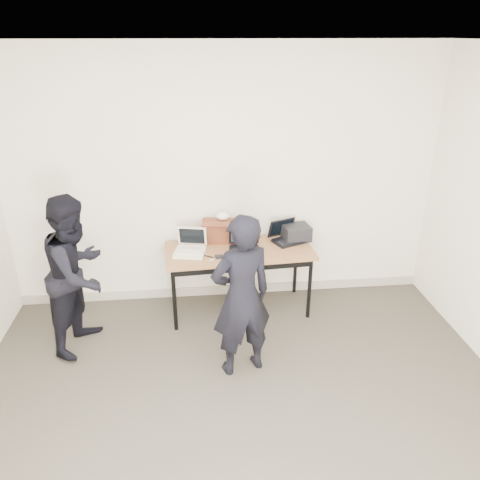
{
  "coord_description": "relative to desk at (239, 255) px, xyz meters",
  "views": [
    {
      "loc": [
        -0.32,
        -2.42,
        2.76
      ],
      "look_at": [
        0.1,
        1.6,
        0.95
      ],
      "focal_mm": 35.0,
      "sensor_mm": 36.0,
      "label": 1
    }
  ],
  "objects": [
    {
      "name": "laptop_right",
      "position": [
        0.51,
        0.17,
        0.11
      ],
      "size": [
        0.39,
        0.39,
        0.22
      ],
      "rotation": [
        0.0,
        0.0,
        0.39
      ],
      "color": "black",
      "rests_on": "desk"
    },
    {
      "name": "power_brick",
      "position": [
        -0.22,
        -0.17,
        0.07
      ],
      "size": [
        0.08,
        0.06,
        0.03
      ],
      "primitive_type": "cube",
      "rotation": [
        0.0,
        0.0,
        0.13
      ],
      "color": "black",
      "rests_on": "desk"
    },
    {
      "name": "equipment_box",
      "position": [
        0.63,
        0.19,
        0.14
      ],
      "size": [
        0.31,
        0.28,
        0.16
      ],
      "primitive_type": "cube",
      "rotation": [
        0.0,
        0.0,
        0.17
      ],
      "color": "black",
      "rests_on": "desk"
    },
    {
      "name": "tissue",
      "position": [
        -0.15,
        0.23,
        0.34
      ],
      "size": [
        0.14,
        0.11,
        0.08
      ],
      "primitive_type": "ellipsoid",
      "rotation": [
        0.0,
        0.0,
        -0.07
      ],
      "color": "white",
      "rests_on": "leather_satchel"
    },
    {
      "name": "laptop_center",
      "position": [
        0.05,
        -0.0,
        0.11
      ],
      "size": [
        0.33,
        0.32,
        0.24
      ],
      "rotation": [
        0.0,
        0.0,
        -0.07
      ],
      "color": "black",
      "rests_on": "desk"
    },
    {
      "name": "baseboard",
      "position": [
        -0.12,
        0.36,
        -0.61
      ],
      "size": [
        4.5,
        0.03,
        0.1
      ],
      "primitive_type": "cube",
      "color": "#A49988",
      "rests_on": "ground"
    },
    {
      "name": "laptop_beige",
      "position": [
        -0.5,
        -0.02,
        0.11
      ],
      "size": [
        0.35,
        0.34,
        0.24
      ],
      "rotation": [
        0.0,
        0.0,
        -0.21
      ],
      "color": "beige",
      "rests_on": "desk"
    },
    {
      "name": "person_typist",
      "position": [
        -0.08,
        -0.95,
        0.07
      ],
      "size": [
        0.62,
        0.49,
        1.47
      ],
      "primitive_type": "imported",
      "rotation": [
        0.0,
        0.0,
        3.44
      ],
      "color": "black",
      "rests_on": "ground"
    },
    {
      "name": "room",
      "position": [
        -0.12,
        -1.88,
        0.69
      ],
      "size": [
        4.6,
        4.6,
        2.8
      ],
      "color": "#3D382E",
      "rests_on": "ground"
    },
    {
      "name": "cables",
      "position": [
        -0.14,
        -0.03,
        0.06
      ],
      "size": [
        0.82,
        0.51,
        0.01
      ],
      "rotation": [
        0.0,
        0.0,
        0.17
      ],
      "color": "silver",
      "rests_on": "desk"
    },
    {
      "name": "desk",
      "position": [
        0.0,
        0.0,
        0.0
      ],
      "size": [
        1.54,
        0.74,
        0.72
      ],
      "rotation": [
        0.0,
        0.0,
        0.06
      ],
      "color": "brown",
      "rests_on": "ground"
    },
    {
      "name": "leather_satchel",
      "position": [
        -0.18,
        0.23,
        0.19
      ],
      "size": [
        0.38,
        0.22,
        0.25
      ],
      "rotation": [
        0.0,
        0.0,
        -0.12
      ],
      "color": "#612D19",
      "rests_on": "desk"
    },
    {
      "name": "person_observer",
      "position": [
        -1.52,
        -0.41,
        0.09
      ],
      "size": [
        0.77,
        0.87,
        1.5
      ],
      "primitive_type": "imported",
      "rotation": [
        0.0,
        0.0,
        1.25
      ],
      "color": "black",
      "rests_on": "ground"
    }
  ]
}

